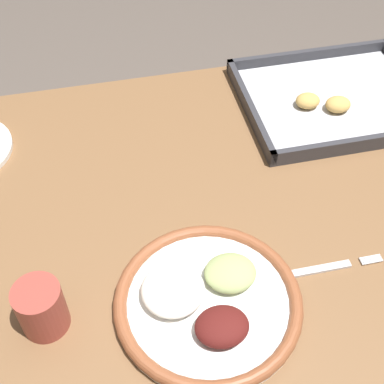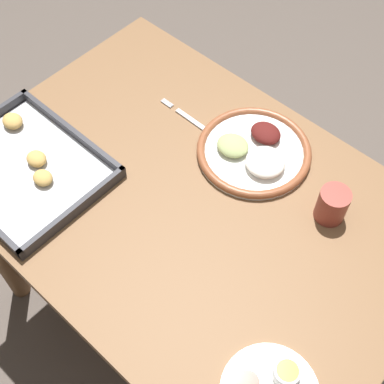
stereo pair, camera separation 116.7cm
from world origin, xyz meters
name	(u,v)px [view 1 (the left image)]	position (x,y,z in m)	size (l,w,h in m)	color
ground_plane	(195,374)	(0.00, 0.00, 0.00)	(8.00, 8.00, 0.00)	#564C44
dining_table	(197,243)	(0.00, 0.00, 0.59)	(1.08, 0.75, 0.71)	brown
dinner_plate	(207,300)	(-0.03, -0.20, 0.72)	(0.28, 0.28, 0.04)	white
fork	(318,269)	(0.15, -0.17, 0.71)	(0.19, 0.01, 0.00)	silver
baking_tray	(337,99)	(0.34, 0.20, 0.72)	(0.38, 0.30, 0.04)	#333338
drinking_cup	(41,308)	(-0.26, -0.17, 0.75)	(0.07, 0.07, 0.08)	#993D33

